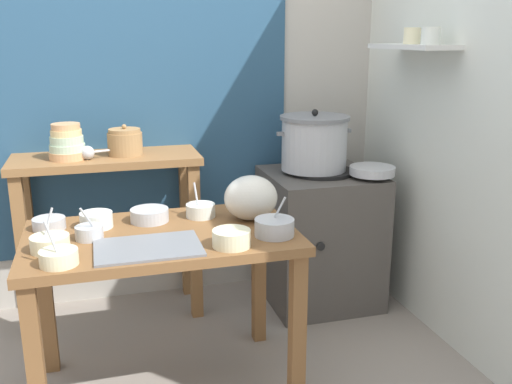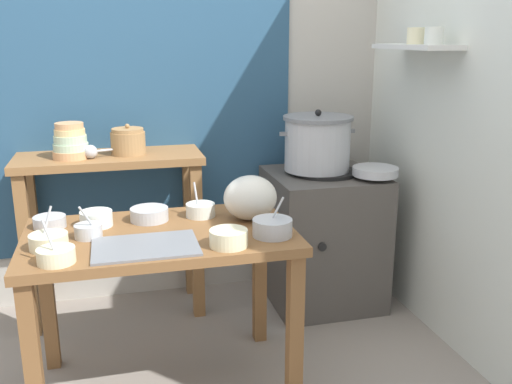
{
  "view_description": "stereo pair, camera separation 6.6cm",
  "coord_description": "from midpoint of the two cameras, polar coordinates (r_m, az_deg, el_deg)",
  "views": [
    {
      "loc": [
        -0.29,
        -2.16,
        1.5
      ],
      "look_at": [
        0.39,
        0.21,
        0.82
      ],
      "focal_mm": 39.74,
      "sensor_mm": 36.0,
      "label": 1
    },
    {
      "loc": [
        -0.22,
        -2.18,
        1.5
      ],
      "look_at": [
        0.39,
        0.21,
        0.82
      ],
      "focal_mm": 39.74,
      "sensor_mm": 36.0,
      "label": 2
    }
  ],
  "objects": [
    {
      "name": "prep_bowl_2",
      "position": [
        2.29,
        2.49,
        -3.51
      ],
      "size": [
        0.16,
        0.16,
        0.16
      ],
      "color": "#B7BABF",
      "rests_on": "prep_table"
    },
    {
      "name": "prep_bowl_0",
      "position": [
        2.51,
        -9.95,
        -2.16
      ],
      "size": [
        0.17,
        0.17,
        0.06
      ],
      "color": "#B7BABF",
      "rests_on": "prep_table"
    },
    {
      "name": "stove_block",
      "position": [
        3.29,
        7.27,
        -4.54
      ],
      "size": [
        0.6,
        0.61,
        0.78
      ],
      "color": "#4C4742",
      "rests_on": "ground"
    },
    {
      "name": "prep_bowl_6",
      "position": [
        2.18,
        -1.91,
        -4.59
      ],
      "size": [
        0.15,
        0.15,
        0.07
      ],
      "color": "beige",
      "rests_on": "prep_table"
    },
    {
      "name": "prep_table",
      "position": [
        2.41,
        -8.74,
        -6.47
      ],
      "size": [
        1.1,
        0.66,
        0.72
      ],
      "color": "brown",
      "rests_on": "ground"
    },
    {
      "name": "prep_bowl_4",
      "position": [
        2.28,
        -19.37,
        -4.64
      ],
      "size": [
        0.14,
        0.14,
        0.16
      ],
      "color": "beige",
      "rests_on": "prep_table"
    },
    {
      "name": "plastic_bag",
      "position": [
        2.47,
        0.19,
        -0.58
      ],
      "size": [
        0.24,
        0.21,
        0.2
      ],
      "primitive_type": "ellipsoid",
      "color": "silver",
      "rests_on": "prep_table"
    },
    {
      "name": "clay_pot",
      "position": [
        3.05,
        -12.14,
        5.0
      ],
      "size": [
        0.18,
        0.18,
        0.16
      ],
      "color": "#A37A4C",
      "rests_on": "back_shelf_table"
    },
    {
      "name": "back_shelf_table",
      "position": [
        3.11,
        -13.72,
        -0.35
      ],
      "size": [
        0.96,
        0.4,
        0.9
      ],
      "color": "olive",
      "rests_on": "ground"
    },
    {
      "name": "ladle",
      "position": [
        2.99,
        -15.45,
        3.95
      ],
      "size": [
        0.3,
        0.12,
        0.07
      ],
      "color": "#B7BABF",
      "rests_on": "back_shelf_table"
    },
    {
      "name": "prep_bowl_5",
      "position": [
        2.54,
        -4.87,
        -1.75
      ],
      "size": [
        0.13,
        0.13,
        0.16
      ],
      "color": "silver",
      "rests_on": "prep_table"
    },
    {
      "name": "prep_bowl_1",
      "position": [
        2.36,
        -15.76,
        -3.74
      ],
      "size": [
        0.11,
        0.11,
        0.14
      ],
      "color": "#B7BABF",
      "rests_on": "prep_table"
    },
    {
      "name": "bowl_stack_enamel",
      "position": [
        3.02,
        -17.58,
        4.78
      ],
      "size": [
        0.19,
        0.19,
        0.18
      ],
      "color": "tan",
      "rests_on": "back_shelf_table"
    },
    {
      "name": "prep_bowl_3",
      "position": [
        2.53,
        -19.35,
        -2.8
      ],
      "size": [
        0.13,
        0.13,
        0.05
      ],
      "color": "#B7BABF",
      "rests_on": "prep_table"
    },
    {
      "name": "wall_right",
      "position": [
        2.9,
        20.77,
        10.49
      ],
      "size": [
        0.3,
        3.2,
        2.6
      ],
      "color": "silver",
      "rests_on": "ground"
    },
    {
      "name": "wall_back",
      "position": [
        3.29,
        -8.72,
        11.81
      ],
      "size": [
        4.4,
        0.12,
        2.6
      ],
      "color": "#B2ADA3",
      "rests_on": "ground"
    },
    {
      "name": "steamer_pot",
      "position": [
        3.15,
        6.79,
        4.92
      ],
      "size": [
        0.43,
        0.38,
        0.34
      ],
      "color": "#B7BABF",
      "rests_on": "stove_block"
    },
    {
      "name": "serving_tray",
      "position": [
        2.21,
        -10.22,
        -5.42
      ],
      "size": [
        0.4,
        0.28,
        0.01
      ],
      "primitive_type": "cube",
      "color": "slate",
      "rests_on": "prep_table"
    },
    {
      "name": "wide_pan",
      "position": [
        3.1,
        12.52,
        2.05
      ],
      "size": [
        0.24,
        0.24,
        0.04
      ],
      "primitive_type": "cylinder",
      "color": "#B7BABF",
      "rests_on": "stove_block"
    },
    {
      "name": "prep_bowl_7",
      "position": [
        2.49,
        -15.05,
        -2.56
      ],
      "size": [
        0.14,
        0.14,
        0.07
      ],
      "color": "silver",
      "rests_on": "prep_table"
    },
    {
      "name": "prep_bowl_8",
      "position": [
        2.13,
        -18.65,
        -6.0
      ],
      "size": [
        0.13,
        0.13,
        0.16
      ],
      "color": "beige",
      "rests_on": "prep_table"
    }
  ]
}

